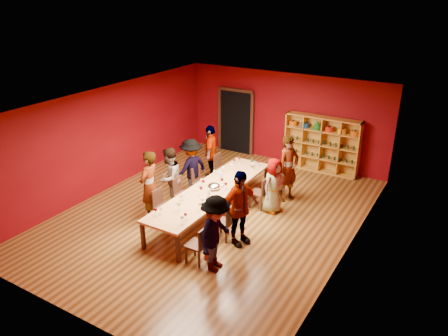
# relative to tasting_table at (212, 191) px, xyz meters

# --- Properties ---
(room_shell) EXTENTS (7.10, 9.10, 3.04)m
(room_shell) POSITION_rel_tasting_table_xyz_m (0.00, 0.00, 0.80)
(room_shell) COLOR #563716
(room_shell) RESTS_ON ground
(tasting_table) EXTENTS (1.10, 4.50, 0.75)m
(tasting_table) POSITION_rel_tasting_table_xyz_m (0.00, 0.00, 0.00)
(tasting_table) COLOR tan
(tasting_table) RESTS_ON ground
(doorway) EXTENTS (1.40, 0.17, 2.30)m
(doorway) POSITION_rel_tasting_table_xyz_m (-1.80, 4.43, 0.42)
(doorway) COLOR black
(doorway) RESTS_ON ground
(shelving_unit) EXTENTS (2.40, 0.40, 1.80)m
(shelving_unit) POSITION_rel_tasting_table_xyz_m (1.40, 4.32, 0.28)
(shelving_unit) COLOR #BC852A
(shelving_unit) RESTS_ON ground
(chair_person_left_1) EXTENTS (0.42, 0.42, 0.89)m
(chair_person_left_1) POSITION_rel_tasting_table_xyz_m (-0.91, -0.97, -0.20)
(chair_person_left_1) COLOR black
(chair_person_left_1) RESTS_ON ground
(person_left_1) EXTENTS (0.59, 0.74, 1.84)m
(person_left_1) POSITION_rel_tasting_table_xyz_m (-1.26, -0.97, 0.22)
(person_left_1) COLOR #567DB1
(person_left_1) RESTS_ON ground
(chair_person_left_2) EXTENTS (0.42, 0.42, 0.89)m
(chair_person_left_2) POSITION_rel_tasting_table_xyz_m (-0.91, -0.13, -0.20)
(chair_person_left_2) COLOR black
(chair_person_left_2) RESTS_ON ground
(person_left_2) EXTENTS (0.56, 0.86, 1.65)m
(person_left_2) POSITION_rel_tasting_table_xyz_m (-1.27, -0.13, 0.13)
(person_left_2) COLOR #5987B8
(person_left_2) RESTS_ON ground
(chair_person_left_3) EXTENTS (0.42, 0.42, 0.89)m
(chair_person_left_3) POSITION_rel_tasting_table_xyz_m (-0.91, 0.72, -0.20)
(chair_person_left_3) COLOR black
(chair_person_left_3) RESTS_ON ground
(person_left_3) EXTENTS (0.69, 1.15, 1.66)m
(person_left_3) POSITION_rel_tasting_table_xyz_m (-1.16, 0.72, 0.13)
(person_left_3) COLOR #151F3C
(person_left_3) RESTS_ON ground
(chair_person_left_4) EXTENTS (0.42, 0.42, 0.89)m
(chair_person_left_4) POSITION_rel_tasting_table_xyz_m (-0.91, 1.90, -0.20)
(chair_person_left_4) COLOR black
(chair_person_left_4) RESTS_ON ground
(person_left_4) EXTENTS (0.81, 1.12, 1.74)m
(person_left_4) POSITION_rel_tasting_table_xyz_m (-1.26, 1.90, 0.17)
(person_left_4) COLOR #48474C
(person_left_4) RESTS_ON ground
(chair_person_right_0) EXTENTS (0.42, 0.42, 0.89)m
(chair_person_right_0) POSITION_rel_tasting_table_xyz_m (0.91, -1.95, -0.20)
(chair_person_right_0) COLOR black
(chair_person_right_0) RESTS_ON ground
(person_right_0) EXTENTS (0.56, 1.14, 1.70)m
(person_right_0) POSITION_rel_tasting_table_xyz_m (1.32, -1.95, 0.15)
(person_right_0) COLOR #5880B5
(person_right_0) RESTS_ON ground
(chair_person_right_1) EXTENTS (0.42, 0.42, 0.89)m
(chair_person_right_1) POSITION_rel_tasting_table_xyz_m (0.91, -0.83, -0.20)
(chair_person_right_1) COLOR black
(chair_person_right_1) RESTS_ON ground
(person_right_1) EXTENTS (0.84, 1.17, 1.83)m
(person_right_1) POSITION_rel_tasting_table_xyz_m (1.24, -0.83, 0.21)
(person_right_1) COLOR #4B4B50
(person_right_1) RESTS_ON ground
(chair_person_right_3) EXTENTS (0.42, 0.42, 0.89)m
(chair_person_right_3) POSITION_rel_tasting_table_xyz_m (0.91, 1.00, -0.20)
(chair_person_right_3) COLOR black
(chair_person_right_3) RESTS_ON ground
(person_right_3) EXTENTS (0.58, 0.81, 1.49)m
(person_right_3) POSITION_rel_tasting_table_xyz_m (1.26, 1.00, 0.05)
(person_right_3) COLOR #D08C97
(person_right_3) RESTS_ON ground
(chair_person_right_4) EXTENTS (0.42, 0.42, 0.89)m
(chair_person_right_4) POSITION_rel_tasting_table_xyz_m (0.91, 1.83, -0.20)
(chair_person_right_4) COLOR black
(chair_person_right_4) RESTS_ON ground
(person_right_4) EXTENTS (0.72, 0.82, 1.86)m
(person_right_4) POSITION_rel_tasting_table_xyz_m (1.30, 1.83, 0.23)
(person_right_4) COLOR #515156
(person_right_4) RESTS_ON ground
(wine_glass_0) EXTENTS (0.08, 0.08, 0.20)m
(wine_glass_0) POSITION_rel_tasting_table_xyz_m (-0.36, -1.84, 0.19)
(wine_glass_0) COLOR white
(wine_glass_0) RESTS_ON tasting_table
(wine_glass_1) EXTENTS (0.09, 0.09, 0.21)m
(wine_glass_1) POSITION_rel_tasting_table_xyz_m (0.28, -0.90, 0.20)
(wine_glass_1) COLOR white
(wine_glass_1) RESTS_ON tasting_table
(wine_glass_2) EXTENTS (0.09, 0.09, 0.22)m
(wine_glass_2) POSITION_rel_tasting_table_xyz_m (-0.05, -1.37, 0.21)
(wine_glass_2) COLOR white
(wine_glass_2) RESTS_ON tasting_table
(wine_glass_3) EXTENTS (0.08, 0.08, 0.20)m
(wine_glass_3) POSITION_rel_tasting_table_xyz_m (0.35, -1.09, 0.20)
(wine_glass_3) COLOR white
(wine_glass_3) RESTS_ON tasting_table
(wine_glass_4) EXTENTS (0.07, 0.07, 0.19)m
(wine_glass_4) POSITION_rel_tasting_table_xyz_m (0.33, 1.01, 0.19)
(wine_glass_4) COLOR white
(wine_glass_4) RESTS_ON tasting_table
(wine_glass_5) EXTENTS (0.08, 0.08, 0.20)m
(wine_glass_5) POSITION_rel_tasting_table_xyz_m (-0.27, -0.99, 0.20)
(wine_glass_5) COLOR white
(wine_glass_5) RESTS_ON tasting_table
(wine_glass_6) EXTENTS (0.08, 0.08, 0.21)m
(wine_glass_6) POSITION_rel_tasting_table_xyz_m (0.09, 0.32, 0.20)
(wine_glass_6) COLOR white
(wine_glass_6) RESTS_ON tasting_table
(wine_glass_7) EXTENTS (0.07, 0.07, 0.18)m
(wine_glass_7) POSITION_rel_tasting_table_xyz_m (0.33, 1.95, 0.18)
(wine_glass_7) COLOR white
(wine_glass_7) RESTS_ON tasting_table
(wine_glass_8) EXTENTS (0.08, 0.08, 0.19)m
(wine_glass_8) POSITION_rel_tasting_table_xyz_m (-0.27, -0.87, 0.19)
(wine_glass_8) COLOR white
(wine_glass_8) RESTS_ON tasting_table
(wine_glass_9) EXTENTS (0.07, 0.07, 0.18)m
(wine_glass_9) POSITION_rel_tasting_table_xyz_m (0.34, -1.65, 0.18)
(wine_glass_9) COLOR white
(wine_glass_9) RESTS_ON tasting_table
(wine_glass_10) EXTENTS (0.08, 0.08, 0.21)m
(wine_glass_10) POSITION_rel_tasting_table_xyz_m (-0.26, 1.90, 0.20)
(wine_glass_10) COLOR white
(wine_glass_10) RESTS_ON tasting_table
(wine_glass_11) EXTENTS (0.08, 0.08, 0.21)m
(wine_glass_11) POSITION_rel_tasting_table_xyz_m (-0.26, -0.02, 0.20)
(wine_glass_11) COLOR white
(wine_glass_11) RESTS_ON tasting_table
(wine_glass_12) EXTENTS (0.09, 0.09, 0.21)m
(wine_glass_12) POSITION_rel_tasting_table_xyz_m (0.38, -1.83, 0.21)
(wine_glass_12) COLOR white
(wine_glass_12) RESTS_ON tasting_table
(wine_glass_13) EXTENTS (0.09, 0.09, 0.22)m
(wine_glass_13) POSITION_rel_tasting_table_xyz_m (-0.18, 1.30, 0.21)
(wine_glass_13) COLOR white
(wine_glass_13) RESTS_ON tasting_table
(wine_glass_14) EXTENTS (0.09, 0.09, 0.21)m
(wine_glass_14) POSITION_rel_tasting_table_xyz_m (-0.09, -0.39, 0.21)
(wine_glass_14) COLOR white
(wine_glass_14) RESTS_ON tasting_table
(wine_glass_15) EXTENTS (0.07, 0.07, 0.18)m
(wine_glass_15) POSITION_rel_tasting_table_xyz_m (0.32, 0.79, 0.18)
(wine_glass_15) COLOR white
(wine_glass_15) RESTS_ON tasting_table
(wine_glass_16) EXTENTS (0.08, 0.08, 0.19)m
(wine_glass_16) POSITION_rel_tasting_table_xyz_m (-0.33, 1.71, 0.19)
(wine_glass_16) COLOR white
(wine_glass_16) RESTS_ON tasting_table
(wine_glass_17) EXTENTS (0.09, 0.09, 0.22)m
(wine_glass_17) POSITION_rel_tasting_table_xyz_m (0.29, 1.66, 0.21)
(wine_glass_17) COLOR white
(wine_glass_17) RESTS_ON tasting_table
(wine_glass_18) EXTENTS (0.08, 0.08, 0.21)m
(wine_glass_18) POSITION_rel_tasting_table_xyz_m (-0.29, 1.00, 0.20)
(wine_glass_18) COLOR white
(wine_glass_18) RESTS_ON tasting_table
(wine_glass_19) EXTENTS (0.07, 0.07, 0.19)m
(wine_glass_19) POSITION_rel_tasting_table_xyz_m (-0.38, 0.70, 0.19)
(wine_glass_19) COLOR white
(wine_glass_19) RESTS_ON tasting_table
(wine_glass_20) EXTENTS (0.07, 0.07, 0.18)m
(wine_glass_20) POSITION_rel_tasting_table_xyz_m (-0.29, -1.73, 0.18)
(wine_glass_20) COLOR white
(wine_glass_20) RESTS_ON tasting_table
(wine_glass_21) EXTENTS (0.08, 0.08, 0.19)m
(wine_glass_21) POSITION_rel_tasting_table_xyz_m (-0.35, 0.03, 0.19)
(wine_glass_21) COLOR white
(wine_glass_21) RESTS_ON tasting_table
(wine_glass_22) EXTENTS (0.08, 0.08, 0.20)m
(wine_glass_22) POSITION_rel_tasting_table_xyz_m (0.30, 0.15, 0.20)
(wine_glass_22) COLOR white
(wine_glass_22) RESTS_ON tasting_table
(wine_glass_23) EXTENTS (0.09, 0.09, 0.22)m
(wine_glass_23) POSITION_rel_tasting_table_xyz_m (0.31, -0.04, 0.21)
(wine_glass_23) COLOR white
(wine_glass_23) RESTS_ON tasting_table
(spittoon_bowl) EXTENTS (0.33, 0.33, 0.18)m
(spittoon_bowl) POSITION_rel_tasting_table_xyz_m (0.04, 0.01, 0.13)
(spittoon_bowl) COLOR silver
(spittoon_bowl) RESTS_ON tasting_table
(carafe_a) EXTENTS (0.11, 0.11, 0.26)m
(carafe_a) POSITION_rel_tasting_table_xyz_m (-0.09, 0.54, 0.17)
(carafe_a) COLOR white
(carafe_a) RESTS_ON tasting_table
(carafe_b) EXTENTS (0.11, 0.11, 0.24)m
(carafe_b) POSITION_rel_tasting_table_xyz_m (0.19, -0.47, 0.16)
(carafe_b) COLOR white
(carafe_b) RESTS_ON tasting_table
(wine_bottle) EXTENTS (0.09, 0.09, 0.30)m
(wine_bottle) POSITION_rel_tasting_table_xyz_m (0.20, 1.80, 0.17)
(wine_bottle) COLOR #133618
(wine_bottle) RESTS_ON tasting_table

